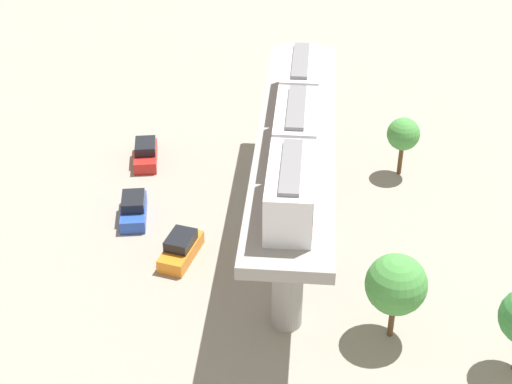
{
  "coord_description": "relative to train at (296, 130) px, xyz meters",
  "views": [
    {
      "loc": [
        1.13,
        -45.25,
        33.8
      ],
      "look_at": [
        -2.5,
        -2.4,
        4.98
      ],
      "focal_mm": 54.69,
      "sensor_mm": 36.0,
      "label": 1
    }
  ],
  "objects": [
    {
      "name": "viaduct",
      "position": [
        0.0,
        2.4,
        -3.61
      ],
      "size": [
        5.2,
        28.85,
        8.31
      ],
      "color": "#999691",
      "rests_on": "ground"
    },
    {
      "name": "parked_car_blue",
      "position": [
        -11.86,
        3.28,
        -9.1
      ],
      "size": [
        2.47,
        4.44,
        1.76
      ],
      "rotation": [
        0.0,
        0.0,
        0.17
      ],
      "color": "#284CB7",
      "rests_on": "ground"
    },
    {
      "name": "tree_near_viaduct",
      "position": [
        8.15,
        11.11,
        -6.24
      ],
      "size": [
        2.59,
        2.59,
        4.94
      ],
      "color": "brown",
      "rests_on": "ground"
    },
    {
      "name": "tree_far_corner",
      "position": [
        6.35,
        -7.54,
        -5.84
      ],
      "size": [
        3.68,
        3.68,
        5.86
      ],
      "color": "brown",
      "rests_on": "ground"
    },
    {
      "name": "parked_car_red",
      "position": [
        -12.57,
        11.2,
        -9.1
      ],
      "size": [
        2.5,
        4.45,
        1.76
      ],
      "rotation": [
        0.0,
        0.0,
        0.17
      ],
      "color": "red",
      "rests_on": "ground"
    },
    {
      "name": "parked_car_orange",
      "position": [
        -7.6,
        -1.1,
        -9.1
      ],
      "size": [
        2.73,
        4.5,
        1.76
      ],
      "rotation": [
        0.0,
        0.0,
        -0.23
      ],
      "color": "orange",
      "rests_on": "ground"
    },
    {
      "name": "train",
      "position": [
        0.0,
        0.0,
        0.0
      ],
      "size": [
        2.64,
        20.5,
        3.24
      ],
      "color": "silver",
      "rests_on": "viaduct"
    },
    {
      "name": "ground_plane",
      "position": [
        0.0,
        2.4,
        -9.84
      ],
      "size": [
        120.0,
        120.0,
        0.0
      ],
      "primitive_type": "plane",
      "color": "gray"
    }
  ]
}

